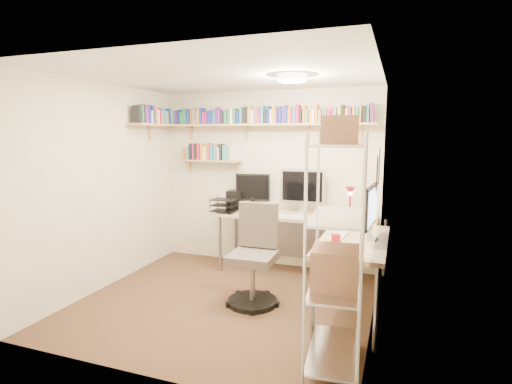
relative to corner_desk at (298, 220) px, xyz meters
The scene contains 6 objects.
ground 1.38m from the corner_desk, 123.22° to the right, with size 3.20×3.20×0.00m, color #46281E.
room_shell 1.33m from the corner_desk, 123.05° to the right, with size 3.24×3.04×2.52m.
wall_shelves 1.64m from the corner_desk, 160.74° to the left, with size 3.12×1.09×0.80m.
corner_desk is the anchor object (origin of this frame).
office_chair 0.93m from the corner_desk, 110.02° to the right, with size 0.59×0.60×1.12m.
wire_rack 2.00m from the corner_desk, 67.73° to the right, with size 0.47×0.86×2.02m.
Camera 1 is at (1.79, -3.94, 1.88)m, focal length 28.00 mm.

